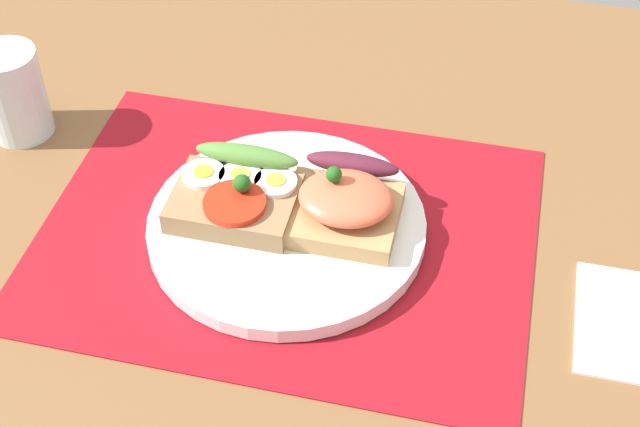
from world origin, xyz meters
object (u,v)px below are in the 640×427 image
(sandwich_salmon, at_px, (344,202))
(drinking_glass, at_px, (14,93))
(plate, at_px, (287,226))
(sandwich_egg_tomato, at_px, (236,196))

(sandwich_salmon, bearing_deg, drinking_glass, 168.79)
(plate, xyz_separation_m, sandwich_salmon, (0.05, 0.01, 0.03))
(drinking_glass, bearing_deg, sandwich_salmon, -11.21)
(sandwich_egg_tomato, bearing_deg, drinking_glass, 162.62)
(plate, relative_size, drinking_glass, 2.66)
(plate, bearing_deg, sandwich_salmon, 15.79)
(sandwich_egg_tomato, distance_m, drinking_glass, 0.26)
(sandwich_salmon, distance_m, drinking_glass, 0.35)
(plate, height_order, sandwich_egg_tomato, sandwich_egg_tomato)
(plate, relative_size, sandwich_salmon, 2.41)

